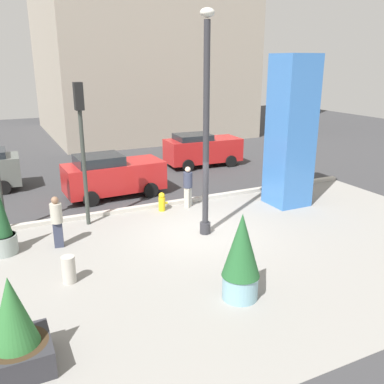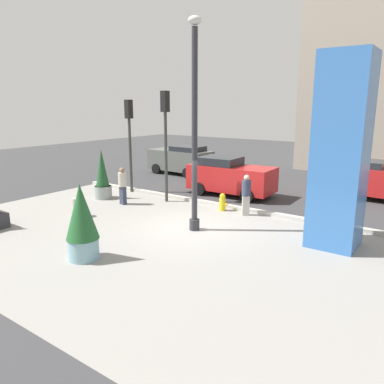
% 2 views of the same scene
% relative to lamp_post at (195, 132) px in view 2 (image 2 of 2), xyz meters
% --- Properties ---
extents(ground_plane, '(60.00, 60.00, 0.00)m').
position_rel_lamp_post_xyz_m(ground_plane, '(-0.16, 4.09, -3.46)').
color(ground_plane, '#38383A').
extents(plaza_pavement, '(18.00, 10.00, 0.02)m').
position_rel_lamp_post_xyz_m(plaza_pavement, '(-0.16, -1.91, -3.46)').
color(plaza_pavement, gray).
rests_on(plaza_pavement, ground_plane).
extents(curb_strip, '(18.00, 0.24, 0.16)m').
position_rel_lamp_post_xyz_m(curb_strip, '(-0.16, 3.21, -3.38)').
color(curb_strip, '#B7B2A8').
rests_on(curb_strip, ground_plane).
extents(lamp_post, '(0.44, 0.44, 7.08)m').
position_rel_lamp_post_xyz_m(lamp_post, '(0.00, 0.00, 0.00)').
color(lamp_post, '#2D2D33').
rests_on(lamp_post, ground_plane).
extents(art_pillar_blue, '(1.44, 1.44, 5.86)m').
position_rel_lamp_post_xyz_m(art_pillar_blue, '(4.43, 1.33, -0.52)').
color(art_pillar_blue, '#3870BC').
rests_on(art_pillar_blue, ground_plane).
extents(potted_plant_near_right, '(0.93, 0.93, 2.22)m').
position_rel_lamp_post_xyz_m(potted_plant_near_right, '(-1.10, -3.97, -2.32)').
color(potted_plant_near_right, '#7AA8B7').
rests_on(potted_plant_near_right, ground_plane).
extents(potted_plant_curbside, '(0.83, 0.83, 2.35)m').
position_rel_lamp_post_xyz_m(potted_plant_curbside, '(-6.21, 1.28, -2.44)').
color(potted_plant_curbside, gray).
rests_on(potted_plant_curbside, ground_plane).
extents(fire_hydrant, '(0.36, 0.26, 0.75)m').
position_rel_lamp_post_xyz_m(fire_hydrant, '(-0.47, 2.72, -3.09)').
color(fire_hydrant, gold).
rests_on(fire_hydrant, ground_plane).
extents(concrete_bollard, '(0.36, 0.36, 0.75)m').
position_rel_lamp_post_xyz_m(concrete_bollard, '(-4.75, -1.36, -3.08)').
color(concrete_bollard, '#B2ADA3').
rests_on(concrete_bollard, ground_plane).
extents(traffic_light_far_side, '(0.28, 0.42, 4.60)m').
position_rel_lamp_post_xyz_m(traffic_light_far_side, '(-6.09, 3.07, -0.35)').
color(traffic_light_far_side, '#333833').
rests_on(traffic_light_far_side, ground_plane).
extents(traffic_light_corner, '(0.28, 0.42, 4.94)m').
position_rel_lamp_post_xyz_m(traffic_light_corner, '(-3.38, 2.57, -0.15)').
color(traffic_light_corner, '#333833').
rests_on(traffic_light_corner, ground_plane).
extents(car_intersection, '(4.22, 2.13, 1.83)m').
position_rel_lamp_post_xyz_m(car_intersection, '(-7.13, 8.63, -2.51)').
color(car_intersection, '#565B56').
rests_on(car_intersection, ground_plane).
extents(car_far_lane, '(4.19, 2.14, 1.80)m').
position_rel_lamp_post_xyz_m(car_far_lane, '(4.30, 8.63, -2.53)').
color(car_far_lane, red).
rests_on(car_far_lane, ground_plane).
extents(car_curb_west, '(4.22, 2.14, 1.85)m').
position_rel_lamp_post_xyz_m(car_curb_west, '(-1.66, 5.39, -2.52)').
color(car_curb_west, red).
rests_on(car_curb_west, ground_plane).
extents(pedestrian_crossing, '(0.50, 0.50, 1.66)m').
position_rel_lamp_post_xyz_m(pedestrian_crossing, '(0.63, 2.69, -2.53)').
color(pedestrian_crossing, '#B2AD9E').
rests_on(pedestrian_crossing, ground_plane).
extents(pedestrian_by_curb, '(0.42, 0.42, 1.67)m').
position_rel_lamp_post_xyz_m(pedestrian_by_curb, '(-4.63, 1.04, -2.53)').
color(pedestrian_by_curb, '#33384C').
rests_on(pedestrian_by_curb, ground_plane).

